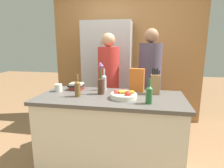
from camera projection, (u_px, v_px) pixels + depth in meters
ground_plane at (111, 167)px, 2.32m from camera, size 14.00×14.00×0.00m
kitchen_island at (111, 133)px, 2.22m from camera, size 1.65×0.76×0.92m
back_wall_wood at (126, 54)px, 3.64m from camera, size 2.85×0.12×2.60m
refrigerator at (108, 75)px, 3.43m from camera, size 0.83×0.63×1.87m
fruit_bowl at (124, 95)px, 2.03m from camera, size 0.29×0.29×0.10m
knife_block at (155, 84)px, 2.19m from camera, size 0.10×0.09×0.31m
flower_vase at (101, 84)px, 2.18m from camera, size 0.08×0.08×0.37m
cereal_box at (137, 80)px, 2.30m from camera, size 0.18×0.09×0.29m
coffee_mug at (59, 88)px, 2.32m from camera, size 0.09×0.13×0.09m
book_stack at (76, 86)px, 2.40m from camera, size 0.19×0.15×0.09m
bottle_oil at (78, 88)px, 2.09m from camera, size 0.07×0.07×0.25m
bottle_vinegar at (104, 82)px, 2.38m from camera, size 0.06×0.06×0.28m
bottle_wine at (149, 94)px, 1.84m from camera, size 0.07×0.07×0.25m
person_at_sink at (109, 83)px, 2.74m from camera, size 0.30×0.30×1.65m
person_in_blue at (149, 81)px, 2.72m from camera, size 0.32×0.32×1.71m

